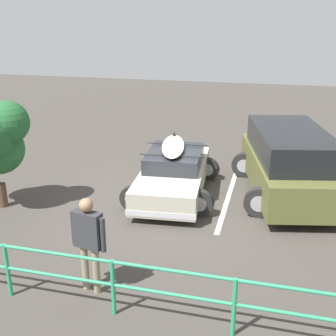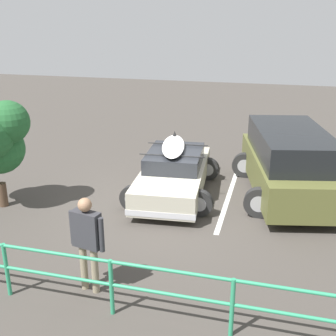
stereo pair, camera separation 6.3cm
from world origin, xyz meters
name	(u,v)px [view 2 (the right image)]	position (x,y,z in m)	size (l,w,h in m)	color
ground_plane	(170,206)	(0.00, 0.00, -0.01)	(44.00, 44.00, 0.02)	#423D38
parking_stripe	(228,199)	(-1.38, -0.76, 0.00)	(4.02, 0.12, 0.00)	silver
sedan_car	(174,173)	(0.11, -0.80, 0.58)	(2.52, 4.11, 1.45)	#B7B29E
suv_car	(289,162)	(-2.85, -1.48, 0.93)	(3.19, 4.87, 1.81)	brown
person_bystander	(87,237)	(0.45, 3.79, 1.06)	(0.67, 0.29, 1.76)	gray
railing_fence	(56,269)	(0.80, 4.28, 0.67)	(9.62, 0.09, 1.00)	#2D9366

